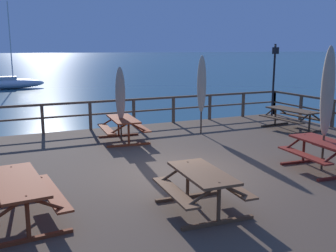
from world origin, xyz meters
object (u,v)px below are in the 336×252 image
object	(u,v)px
lamp_post_hooked	(274,69)
picnic_table_mid_centre	(323,149)
picnic_table_back_left	(123,124)
picnic_table_back_right	(292,115)
patio_umbrella_tall_back_left	(120,94)
patio_umbrella_tall_front	(327,92)
patio_umbrella_tall_mid_right	(202,84)
picnic_table_front_left	(19,191)
sailboat_distant	(10,83)
picnic_table_mid_right	(202,182)

from	to	relation	value
lamp_post_hooked	picnic_table_mid_centre	bearing A→B (deg)	-120.11
picnic_table_mid_centre	picnic_table_back_left	distance (m)	6.22
picnic_table_back_right	patio_umbrella_tall_back_left	bearing A→B (deg)	172.16
patio_umbrella_tall_back_left	picnic_table_back_right	bearing A→B (deg)	-7.84
picnic_table_mid_centre	lamp_post_hooked	world-z (taller)	lamp_post_hooked
patio_umbrella_tall_front	patio_umbrella_tall_back_left	bearing A→B (deg)	125.43
picnic_table_back_right	patio_umbrella_tall_mid_right	world-z (taller)	patio_umbrella_tall_mid_right
picnic_table_front_left	picnic_table_back_right	distance (m)	10.87
patio_umbrella_tall_front	sailboat_distant	world-z (taller)	sailboat_distant
patio_umbrella_tall_mid_right	lamp_post_hooked	distance (m)	4.81
picnic_table_front_left	patio_umbrella_tall_front	size ratio (longest dim) A/B	0.71
picnic_table_back_left	patio_umbrella_tall_back_left	xyz separation A→B (m)	(-0.06, 0.06, 1.00)
picnic_table_mid_centre	patio_umbrella_tall_back_left	xyz separation A→B (m)	(-3.61, 5.16, 1.00)
picnic_table_mid_centre	patio_umbrella_tall_mid_right	distance (m)	5.21
patio_umbrella_tall_mid_right	picnic_table_back_left	bearing A→B (deg)	178.49
picnic_table_mid_right	patio_umbrella_tall_mid_right	world-z (taller)	patio_umbrella_tall_mid_right
picnic_table_back_right	patio_umbrella_tall_back_left	size ratio (longest dim) A/B	0.88
picnic_table_mid_centre	picnic_table_back_right	distance (m)	5.13
picnic_table_mid_right	patio_umbrella_tall_mid_right	xyz separation A→B (m)	(3.32, 5.96, 1.22)
patio_umbrella_tall_front	patio_umbrella_tall_back_left	distance (m)	6.31
picnic_table_front_left	patio_umbrella_tall_front	world-z (taller)	patio_umbrella_tall_front
picnic_table_mid_right	lamp_post_hooked	world-z (taller)	lamp_post_hooked
patio_umbrella_tall_back_left	sailboat_distant	bearing A→B (deg)	94.59
picnic_table_mid_right	patio_umbrella_tall_back_left	xyz separation A→B (m)	(0.37, 6.09, 1.00)
picnic_table_mid_centre	picnic_table_back_left	size ratio (longest dim) A/B	0.96
patio_umbrella_tall_back_left	picnic_table_mid_right	bearing A→B (deg)	-93.50
picnic_table_back_right	sailboat_distant	world-z (taller)	sailboat_distant
picnic_table_mid_centre	picnic_table_back_right	bearing A→B (deg)	56.42
picnic_table_mid_centre	sailboat_distant	bearing A→B (deg)	100.30
picnic_table_mid_centre	patio_umbrella_tall_back_left	bearing A→B (deg)	125.00
picnic_table_front_left	patio_umbrella_tall_back_left	distance (m)	6.34
picnic_table_mid_right	sailboat_distant	world-z (taller)	sailboat_distant
picnic_table_back_left	lamp_post_hooked	distance (m)	7.72
picnic_table_front_left	picnic_table_back_right	xyz separation A→B (m)	(9.99, 4.28, -0.00)
picnic_table_back_left	patio_umbrella_tall_mid_right	size ratio (longest dim) A/B	0.69
picnic_table_mid_centre	picnic_table_front_left	distance (m)	7.16
patio_umbrella_tall_back_left	picnic_table_front_left	bearing A→B (deg)	-124.48
patio_umbrella_tall_back_left	patio_umbrella_tall_mid_right	distance (m)	2.96
lamp_post_hooked	sailboat_distant	bearing A→B (deg)	111.05
picnic_table_back_right	picnic_table_back_left	bearing A→B (deg)	172.59
picnic_table_mid_centre	picnic_table_mid_right	size ratio (longest dim) A/B	1.05
patio_umbrella_tall_front	lamp_post_hooked	xyz separation A→B (m)	(3.81, 6.62, 0.14)
lamp_post_hooked	patio_umbrella_tall_front	bearing A→B (deg)	-119.94
picnic_table_mid_centre	sailboat_distant	xyz separation A→B (m)	(-5.73, 31.55, -0.68)
picnic_table_mid_right	patio_umbrella_tall_front	distance (m)	4.37
picnic_table_back_left	patio_umbrella_tall_front	bearing A→B (deg)	-54.70
patio_umbrella_tall_back_left	sailboat_distant	size ratio (longest dim) A/B	0.32
patio_umbrella_tall_front	patio_umbrella_tall_mid_right	distance (m)	5.05
patio_umbrella_tall_front	lamp_post_hooked	distance (m)	7.64
picnic_table_mid_centre	picnic_table_front_left	world-z (taller)	same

